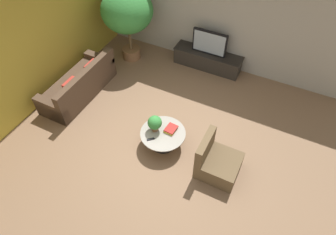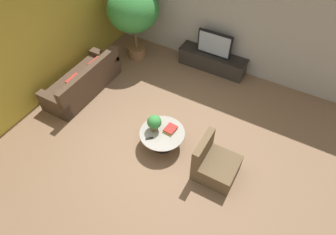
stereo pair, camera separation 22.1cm
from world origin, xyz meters
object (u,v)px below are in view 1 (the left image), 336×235
object	(u,v)px
armchair_wicker	(217,162)
potted_plant_tabletop	(155,123)
media_console	(208,60)
television	(210,43)
potted_palm_tall	(127,12)
couch_by_wall	(80,85)
coffee_table	(163,136)

from	to	relation	value
armchair_wicker	potted_plant_tabletop	xyz separation A→B (m)	(-1.44, 0.12, 0.33)
media_console	television	size ratio (longest dim) A/B	2.01
media_console	potted_plant_tabletop	xyz separation A→B (m)	(-0.05, -2.95, 0.36)
television	potted_palm_tall	distance (m)	2.26
potted_plant_tabletop	television	bearing A→B (deg)	89.06
armchair_wicker	potted_plant_tabletop	size ratio (longest dim) A/B	2.27
couch_by_wall	potted_plant_tabletop	xyz separation A→B (m)	(2.41, -0.50, 0.32)
coffee_table	armchair_wicker	bearing A→B (deg)	-5.12
coffee_table	potted_palm_tall	bearing A→B (deg)	133.15
armchair_wicker	potted_plant_tabletop	distance (m)	1.49
coffee_table	potted_plant_tabletop	size ratio (longest dim) A/B	2.54
armchair_wicker	potted_palm_tall	distance (m)	4.45
television	potted_plant_tabletop	xyz separation A→B (m)	(-0.05, -2.94, -0.19)
potted_palm_tall	television	bearing A→B (deg)	14.74
television	armchair_wicker	size ratio (longest dim) A/B	1.08
media_console	couch_by_wall	world-z (taller)	couch_by_wall
coffee_table	couch_by_wall	size ratio (longest dim) A/B	0.46
coffee_table	armchair_wicker	xyz separation A→B (m)	(1.25, -0.11, 0.00)
coffee_table	potted_palm_tall	world-z (taller)	potted_palm_tall
media_console	potted_plant_tabletop	world-z (taller)	potted_plant_tabletop
media_console	couch_by_wall	size ratio (longest dim) A/B	0.88
television	couch_by_wall	size ratio (longest dim) A/B	0.44
television	potted_plant_tabletop	world-z (taller)	television
television	potted_plant_tabletop	distance (m)	2.95
coffee_table	armchair_wicker	size ratio (longest dim) A/B	1.12
television	armchair_wicker	xyz separation A→B (m)	(1.39, -3.06, -0.52)
media_console	coffee_table	size ratio (longest dim) A/B	1.94
couch_by_wall	potted_plant_tabletop	world-z (taller)	couch_by_wall
television	potted_palm_tall	xyz separation A→B (m)	(-2.10, -0.55, 0.61)
coffee_table	potted_plant_tabletop	distance (m)	0.38
coffee_table	potted_palm_tall	size ratio (longest dim) A/B	0.48
media_console	coffee_table	world-z (taller)	media_console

